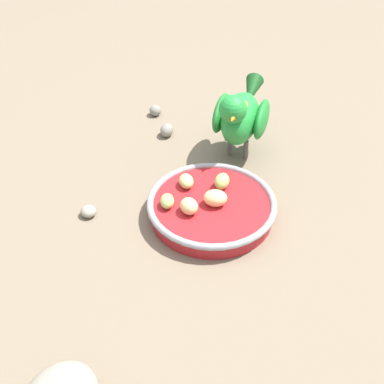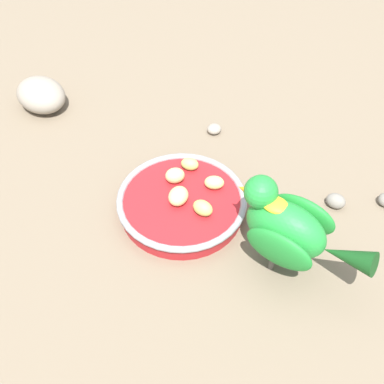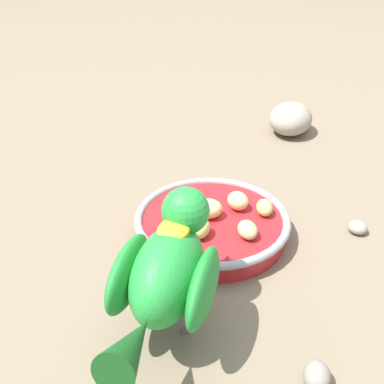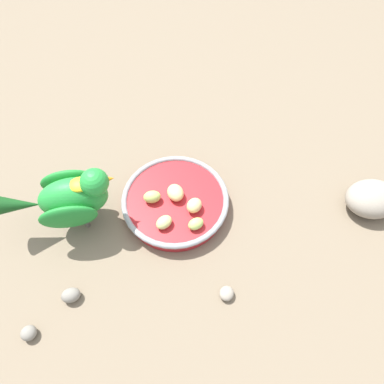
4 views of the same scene
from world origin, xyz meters
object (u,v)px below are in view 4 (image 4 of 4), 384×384
object	(u,v)px
apple_piece_1	(196,224)
apple_piece_4	(152,197)
apple_piece_3	(194,205)
parrot	(70,197)
rock_large	(372,199)
pebble_2	(71,295)
pebble_1	(227,293)
apple_piece_2	(164,222)
apple_piece_0	(175,193)
feeding_bowl	(175,202)
pebble_0	(29,333)

from	to	relation	value
apple_piece_1	apple_piece_4	distance (m)	0.09
apple_piece_1	apple_piece_4	bearing A→B (deg)	31.71
apple_piece_3	parrot	distance (m)	0.21
rock_large	pebble_2	bearing A→B (deg)	83.99
rock_large	pebble_1	bearing A→B (deg)	97.34
apple_piece_4	rock_large	world-z (taller)	rock_large
rock_large	pebble_2	distance (m)	0.54
apple_piece_1	pebble_2	world-z (taller)	apple_piece_1
apple_piece_2	pebble_1	world-z (taller)	apple_piece_2
apple_piece_4	apple_piece_0	bearing A→B (deg)	-102.58
feeding_bowl	pebble_2	xyz separation A→B (m)	(-0.09, 0.22, -0.01)
feeding_bowl	parrot	bearing A→B (deg)	75.56
feeding_bowl	apple_piece_3	size ratio (longest dim) A/B	6.56
apple_piece_3	apple_piece_1	bearing A→B (deg)	160.20
apple_piece_1	apple_piece_0	bearing A→B (deg)	6.56
apple_piece_0	apple_piece_3	size ratio (longest dim) A/B	1.18
parrot	pebble_2	xyz separation A→B (m)	(-0.13, 0.05, -0.07)
apple_piece_4	pebble_2	world-z (taller)	apple_piece_4
apple_piece_4	apple_piece_3	bearing A→B (deg)	-127.47
apple_piece_1	parrot	size ratio (longest dim) A/B	0.14
feeding_bowl	pebble_0	size ratio (longest dim) A/B	8.28
apple_piece_3	pebble_0	size ratio (longest dim) A/B	1.26
pebble_1	pebble_2	size ratio (longest dim) A/B	0.83
parrot	apple_piece_1	bearing A→B (deg)	-17.88
feeding_bowl	pebble_1	distance (m)	0.19
feeding_bowl	apple_piece_1	size ratio (longest dim) A/B	7.00
pebble_0	pebble_1	distance (m)	0.31
pebble_1	apple_piece_2	bearing A→B (deg)	18.15
apple_piece_0	pebble_2	xyz separation A→B (m)	(-0.09, 0.22, -0.03)
rock_large	pebble_0	world-z (taller)	rock_large
apple_piece_0	apple_piece_1	xyz separation A→B (m)	(-0.07, -0.01, -0.00)
apple_piece_2	apple_piece_3	distance (m)	0.06
feeding_bowl	rock_large	distance (m)	0.36
pebble_0	pebble_1	bearing A→B (deg)	-102.77
feeding_bowl	parrot	size ratio (longest dim) A/B	0.99
apple_piece_4	rock_large	bearing A→B (deg)	-113.87
rock_large	apple_piece_3	bearing A→B (deg)	69.36
apple_piece_4	pebble_1	xyz separation A→B (m)	(-0.20, -0.05, -0.03)
parrot	pebble_1	world-z (taller)	parrot
apple_piece_1	pebble_2	size ratio (longest dim) A/B	0.93
feeding_bowl	apple_piece_4	size ratio (longest dim) A/B	6.31
apple_piece_4	pebble_0	distance (m)	0.28
apple_piece_0	pebble_1	xyz separation A→B (m)	(-0.19, -0.01, -0.03)
apple_piece_3	apple_piece_2	bearing A→B (deg)	97.73
parrot	pebble_0	bearing A→B (deg)	-113.65
apple_piece_4	pebble_2	xyz separation A→B (m)	(-0.10, 0.18, -0.03)
feeding_bowl	pebble_1	xyz separation A→B (m)	(-0.19, -0.01, -0.01)
apple_piece_1	pebble_0	distance (m)	0.31
feeding_bowl	rock_large	world-z (taller)	rock_large
pebble_0	apple_piece_0	bearing A→B (deg)	-66.96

